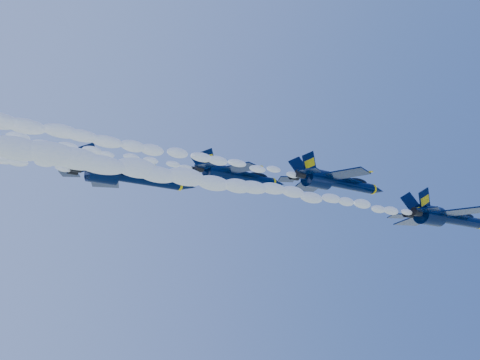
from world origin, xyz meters
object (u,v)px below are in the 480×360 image
jet_second (335,182)px  jet_fourth (128,176)px  jet_third (235,175)px  jet_lead (446,217)px

jet_second → jet_fourth: (-23.34, 17.63, 1.25)m
jet_second → jet_fourth: size_ratio=0.89×
jet_third → jet_fourth: 15.34m
jet_lead → jet_fourth: bearing=146.8°
jet_lead → jet_second: size_ratio=1.05×
jet_lead → jet_third: size_ratio=1.17×
jet_lead → jet_third: bearing=149.5°
jet_second → jet_fourth: 29.28m
jet_second → jet_fourth: bearing=142.9°
jet_second → jet_lead: bearing=-26.1°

